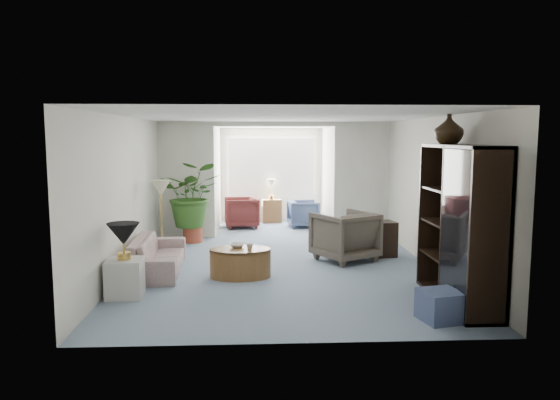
{
  "coord_description": "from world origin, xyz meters",
  "views": [
    {
      "loc": [
        -0.43,
        -8.35,
        2.18
      ],
      "look_at": [
        0.0,
        0.6,
        1.1
      ],
      "focal_mm": 33.82,
      "sensor_mm": 36.0,
      "label": 1
    }
  ],
  "objects": [
    {
      "name": "sunroom_chair_blue",
      "position": [
        0.74,
        4.23,
        0.32
      ],
      "size": [
        0.78,
        0.76,
        0.65
      ],
      "primitive_type": "imported",
      "rotation": [
        0.0,
        0.0,
        1.67
      ],
      "color": "#4D5A84",
      "rests_on": "ground"
    },
    {
      "name": "coffee_cup",
      "position": [
        -0.51,
        -0.4,
        0.5
      ],
      "size": [
        0.11,
        0.11,
        0.09
      ],
      "primitive_type": "imported",
      "rotation": [
        0.0,
        0.0,
        -0.09
      ],
      "color": "beige",
      "rests_on": "coffee_table"
    },
    {
      "name": "coffee_table",
      "position": [
        -0.66,
        -0.3,
        0.23
      ],
      "size": [
        1.04,
        1.04,
        0.45
      ],
      "primitive_type": "cylinder",
      "rotation": [
        0.0,
        0.0,
        -0.09
      ],
      "color": "brown",
      "rests_on": "ground"
    },
    {
      "name": "sofa",
      "position": [
        -2.01,
        0.1,
        0.28
      ],
      "size": [
        0.84,
        1.95,
        0.56
      ],
      "primitive_type": "imported",
      "rotation": [
        0.0,
        0.0,
        1.62
      ],
      "color": "#BDAFA0",
      "rests_on": "ground"
    },
    {
      "name": "window_pane",
      "position": [
        0.0,
        5.18,
        1.4
      ],
      "size": [
        2.2,
        0.02,
        1.5
      ],
      "primitive_type": "cube",
      "color": "white"
    },
    {
      "name": "sunroom_table",
      "position": [
        -0.01,
        4.98,
        0.3
      ],
      "size": [
        0.52,
        0.42,
        0.59
      ],
      "primitive_type": "cube",
      "rotation": [
        0.0,
        0.0,
        0.1
      ],
      "color": "brown",
      "rests_on": "ground"
    },
    {
      "name": "coffee_bowl",
      "position": [
        -0.71,
        -0.2,
        0.48
      ],
      "size": [
        0.26,
        0.26,
        0.06
      ],
      "primitive_type": "imported",
      "rotation": [
        0.0,
        0.0,
        -0.09
      ],
      "color": "silver",
      "rests_on": "coffee_table"
    },
    {
      "name": "wingback_chair",
      "position": [
        1.15,
        0.74,
        0.44
      ],
      "size": [
        1.29,
        1.3,
        0.87
      ],
      "primitive_type": "imported",
      "rotation": [
        0.0,
        0.0,
        3.66
      ],
      "color": "#5F574B",
      "rests_on": "ground"
    },
    {
      "name": "sunroom_chair_maroon",
      "position": [
        -0.76,
        4.23,
        0.37
      ],
      "size": [
        0.88,
        0.86,
        0.73
      ],
      "primitive_type": "imported",
      "rotation": [
        0.0,
        0.0,
        -1.47
      ],
      "color": "maroon",
      "rests_on": "ground"
    },
    {
      "name": "back_pier_right",
      "position": [
        1.9,
        3.0,
        1.25
      ],
      "size": [
        1.2,
        0.12,
        2.5
      ],
      "primitive_type": "cube",
      "color": "white",
      "rests_on": "ground"
    },
    {
      "name": "back_pier_left",
      "position": [
        -1.9,
        3.0,
        1.25
      ],
      "size": [
        1.2,
        0.12,
        2.5
      ],
      "primitive_type": "cube",
      "color": "white",
      "rests_on": "ground"
    },
    {
      "name": "ottoman",
      "position": [
        1.77,
        -2.39,
        0.18
      ],
      "size": [
        0.54,
        0.54,
        0.36
      ],
      "primitive_type": "cube",
      "rotation": [
        0.0,
        0.0,
        0.22
      ],
      "color": "#4D5A84",
      "rests_on": "ground"
    },
    {
      "name": "floor",
      "position": [
        0.0,
        0.0,
        0.0
      ],
      "size": [
        6.0,
        6.0,
        0.0
      ],
      "primitive_type": "plane",
      "color": "#8AA2B6",
      "rests_on": "ground"
    },
    {
      "name": "side_table_dark",
      "position": [
        1.85,
        1.04,
        0.32
      ],
      "size": [
        0.6,
        0.51,
        0.64
      ],
      "primitive_type": "cube",
      "rotation": [
        0.0,
        0.0,
        0.17
      ],
      "color": "black",
      "rests_on": "ground"
    },
    {
      "name": "table_lamp",
      "position": [
        -2.21,
        -1.25,
        0.87
      ],
      "size": [
        0.44,
        0.44,
        0.3
      ],
      "primitive_type": "cone",
      "color": "black",
      "rests_on": "end_table"
    },
    {
      "name": "floor_lamp",
      "position": [
        -2.15,
        1.31,
        1.25
      ],
      "size": [
        0.36,
        0.36,
        0.28
      ],
      "primitive_type": "cone",
      "color": "#EEE8BD",
      "rests_on": "ground"
    },
    {
      "name": "entertainment_cabinet",
      "position": [
        2.23,
        -1.7,
        1.04
      ],
      "size": [
        0.5,
        1.87,
        2.08
      ],
      "primitive_type": "cube",
      "color": "black",
      "rests_on": "ground"
    },
    {
      "name": "framed_picture",
      "position": [
        2.46,
        -0.1,
        1.7
      ],
      "size": [
        0.04,
        0.5,
        0.4
      ],
      "primitive_type": "cube",
      "color": "#BDAC97"
    },
    {
      "name": "window_blinds",
      "position": [
        0.0,
        5.15,
        1.4
      ],
      "size": [
        2.2,
        0.02,
        1.5
      ],
      "primitive_type": "cube",
      "color": "white"
    },
    {
      "name": "cabinet_urn",
      "position": [
        2.23,
        -1.2,
        2.28
      ],
      "size": [
        0.4,
        0.4,
        0.41
      ],
      "primitive_type": "imported",
      "color": "black",
      "rests_on": "entertainment_cabinet"
    },
    {
      "name": "plant_pot",
      "position": [
        -1.72,
        2.5,
        0.16
      ],
      "size": [
        0.4,
        0.4,
        0.32
      ],
      "primitive_type": "cylinder",
      "color": "#AF4A32",
      "rests_on": "ground"
    },
    {
      "name": "shelf_clutter",
      "position": [
        2.18,
        -2.08,
        1.09
      ],
      "size": [
        0.3,
        0.46,
        1.06
      ],
      "color": "#2D2923",
      "rests_on": "entertainment_cabinet"
    },
    {
      "name": "end_table",
      "position": [
        -2.21,
        -1.25,
        0.26
      ],
      "size": [
        0.5,
        0.5,
        0.52
      ],
      "primitive_type": "cube",
      "rotation": [
        0.0,
        0.0,
        0.05
      ],
      "color": "silver",
      "rests_on": "ground"
    },
    {
      "name": "sunroom_floor",
      "position": [
        0.0,
        4.1,
        0.0
      ],
      "size": [
        2.6,
        2.6,
        0.0
      ],
      "primitive_type": "plane",
      "color": "#8AA2B6",
      "rests_on": "ground"
    },
    {
      "name": "house_plant",
      "position": [
        -1.72,
        2.5,
        1.0
      ],
      "size": [
        1.22,
        1.05,
        1.35
      ],
      "primitive_type": "imported",
      "color": "#366322",
      "rests_on": "plant_pot"
    },
    {
      "name": "back_header",
      "position": [
        0.0,
        3.0,
        2.45
      ],
      "size": [
        2.6,
        0.12,
        0.1
      ],
      "primitive_type": "cube",
      "color": "white",
      "rests_on": "back_pier_left"
    }
  ]
}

